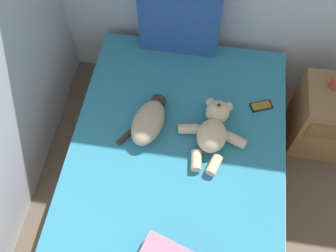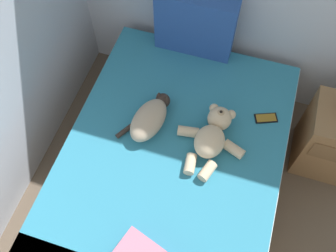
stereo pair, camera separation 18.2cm
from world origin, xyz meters
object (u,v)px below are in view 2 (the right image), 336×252
at_px(cat, 150,118).
at_px(teddy_bear, 212,135).
at_px(bed, 170,176).
at_px(cell_phone, 266,118).
at_px(patterned_cushion, 195,25).

distance_m(cat, teddy_bear, 0.42).
bearing_deg(cat, bed, -45.94).
bearing_deg(cell_phone, cat, -159.53).
height_order(patterned_cushion, teddy_bear, patterned_cushion).
relative_size(patterned_cushion, teddy_bear, 1.08).
bearing_deg(cell_phone, teddy_bear, -138.51).
relative_size(patterned_cushion, cat, 1.32).
bearing_deg(bed, teddy_bear, 44.43).
height_order(cat, teddy_bear, teddy_bear).
relative_size(cat, cell_phone, 2.57).
height_order(cat, cell_phone, cat).
relative_size(bed, patterned_cushion, 3.65).
bearing_deg(cat, cell_phone, 20.47).
bearing_deg(teddy_bear, bed, -135.57).
xyz_separation_m(cat, teddy_bear, (0.42, -0.00, 0.00)).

